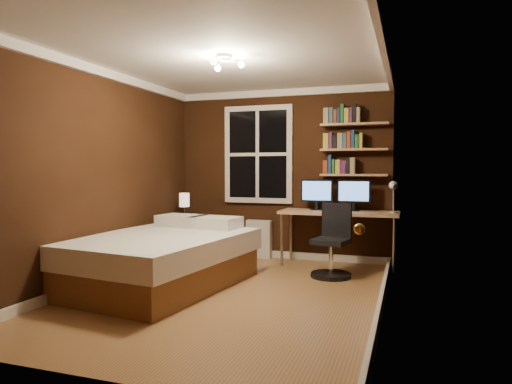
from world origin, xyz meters
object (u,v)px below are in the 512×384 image
(desk, at_px, (339,215))
(desk_lamp, at_px, (393,197))
(bed, at_px, (161,259))
(nightstand, at_px, (185,240))
(radiator, at_px, (259,239))
(monitor_left, at_px, (317,195))
(bedside_lamp, at_px, (184,208))
(monitor_right, at_px, (354,195))
(office_chair, at_px, (332,250))

(desk, xyz_separation_m, desk_lamp, (0.72, -0.14, 0.28))
(bed, distance_m, nightstand, 1.59)
(radiator, xyz_separation_m, monitor_left, (0.90, -0.13, 0.69))
(bed, bearing_deg, desk, 51.55)
(monitor_left, xyz_separation_m, desk_lamp, (1.04, -0.22, 0.01))
(nightstand, distance_m, desk, 2.30)
(desk, height_order, desk_lamp, desk_lamp)
(nightstand, relative_size, monitor_left, 1.20)
(bedside_lamp, relative_size, monitor_left, 0.96)
(nightstand, distance_m, monitor_right, 2.55)
(radiator, relative_size, office_chair, 0.63)
(bed, height_order, monitor_right, monitor_right)
(radiator, distance_m, monitor_right, 1.57)
(radiator, bearing_deg, desk_lamp, -10.27)
(office_chair, bearing_deg, desk, 104.35)
(radiator, bearing_deg, bedside_lamp, -157.87)
(radiator, relative_size, desk, 0.35)
(bedside_lamp, height_order, desk, bedside_lamp)
(bedside_lamp, bearing_deg, radiator, 22.13)
(desk, bearing_deg, bed, -135.80)
(bedside_lamp, height_order, desk_lamp, desk_lamp)
(radiator, xyz_separation_m, monitor_right, (1.41, -0.13, 0.69))
(office_chair, bearing_deg, desk_lamp, 48.39)
(monitor_right, bearing_deg, desk, -157.21)
(bed, height_order, monitor_left, monitor_left)
(desk_lamp, xyz_separation_m, office_chair, (-0.70, -0.50, -0.65))
(bedside_lamp, bearing_deg, desk, 5.22)
(monitor_left, bearing_deg, desk, -13.90)
(radiator, bearing_deg, bed, -105.78)
(bedside_lamp, distance_m, radiator, 1.21)
(desk_lamp, distance_m, office_chair, 1.07)
(bed, bearing_deg, radiator, 81.57)
(radiator, relative_size, desk_lamp, 1.28)
(bed, xyz_separation_m, desk, (1.76, 1.72, 0.38))
(desk, height_order, office_chair, office_chair)
(desk, xyz_separation_m, office_chair, (0.02, -0.64, -0.37))
(bed, distance_m, radiator, 2.00)
(desk_lamp, bearing_deg, office_chair, -144.36)
(monitor_left, relative_size, monitor_right, 1.00)
(desk, bearing_deg, monitor_right, 22.79)
(monitor_left, xyz_separation_m, office_chair, (0.34, -0.72, -0.64))
(radiator, height_order, office_chair, office_chair)
(bed, relative_size, desk_lamp, 5.29)
(monitor_left, height_order, office_chair, monitor_left)
(bedside_lamp, xyz_separation_m, radiator, (1.03, 0.42, -0.48))
(radiator, distance_m, office_chair, 1.50)
(desk, bearing_deg, desk_lamp, -10.87)
(desk, distance_m, monitor_right, 0.34)
(bedside_lamp, xyz_separation_m, monitor_right, (2.44, 0.28, 0.21))
(bed, distance_m, monitor_right, 2.73)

